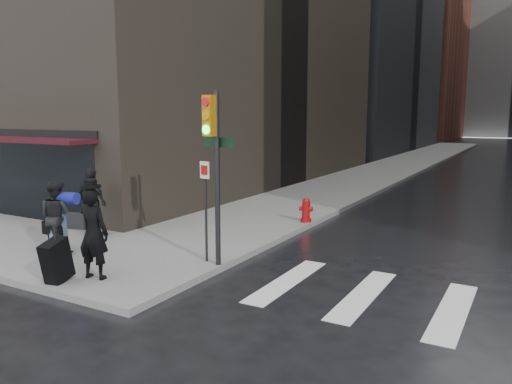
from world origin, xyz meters
TOP-DOWN VIEW (x-y plane):
  - ground at (0.00, 0.00)m, footprint 140.00×140.00m
  - sidewalk_left at (0.00, 27.00)m, footprint 4.00×50.00m
  - crosswalk at (7.50, 1.00)m, footprint 8.50×3.00m
  - bldg_left_far at (-13.00, 62.00)m, footprint 22.00×20.00m
  - storefront at (-7.00, 1.90)m, footprint 8.40×1.11m
  - man_overcoat at (0.17, -1.23)m, footprint 1.04×1.19m
  - man_jeans at (-1.94, -0.18)m, footprint 1.22×0.68m
  - man_greycoat at (-2.42, 1.31)m, footprint 1.13×0.57m
  - traffic_light at (1.85, 0.77)m, footprint 0.91×0.52m
  - fire_hydrant at (1.80, 5.78)m, footprint 0.42×0.32m

SIDE VIEW (x-z plane):
  - ground at x=0.00m, z-range 0.00..0.00m
  - crosswalk at x=7.50m, z-range 0.00..0.01m
  - sidewalk_left at x=0.00m, z-range 0.00..0.15m
  - fire_hydrant at x=1.80m, z-range 0.11..0.85m
  - man_overcoat at x=0.17m, z-range -0.01..2.01m
  - man_jeans at x=-1.94m, z-range 0.15..1.87m
  - man_greycoat at x=-2.42m, z-range 0.15..2.00m
  - storefront at x=-7.00m, z-range 0.41..3.24m
  - traffic_light at x=1.85m, z-range 0.69..4.41m
  - bldg_left_far at x=-13.00m, z-range 0.00..26.00m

